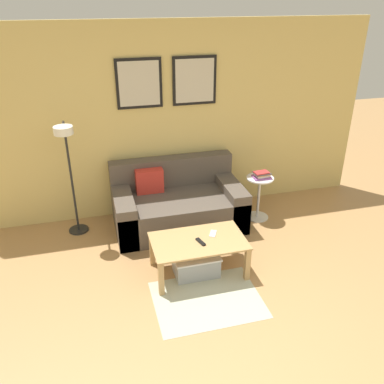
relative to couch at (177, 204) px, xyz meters
The scene contains 11 objects.
ground_plane 2.54m from the couch, 89.48° to the right, with size 16.00×16.00×0.00m, color tan.
wall_back 1.12m from the couch, 87.43° to the left, with size 5.60×0.09×2.55m.
area_rug 1.60m from the couch, 91.95° to the right, with size 1.09×0.84×0.01m, color #B2B79E.
couch is the anchor object (origin of this frame).
coffee_table 1.10m from the couch, 90.79° to the right, with size 1.02×0.61×0.41m.
storage_bin 1.13m from the couch, 92.56° to the right, with size 0.50×0.35×0.25m.
floor_lamp 1.51m from the couch, behind, with size 0.25×0.48×1.49m.
side_table 1.12m from the couch, ahead, with size 0.36×0.36×0.61m.
book_stack 1.19m from the couch, ahead, with size 0.24×0.19×0.09m.
remote_control 1.15m from the couch, 90.29° to the right, with size 0.04×0.15×0.02m, color black.
cell_phone 1.03m from the couch, 80.10° to the right, with size 0.07×0.14×0.01m, color silver.
Camera 1 is at (-1.07, -2.13, 2.84)m, focal length 38.00 mm.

